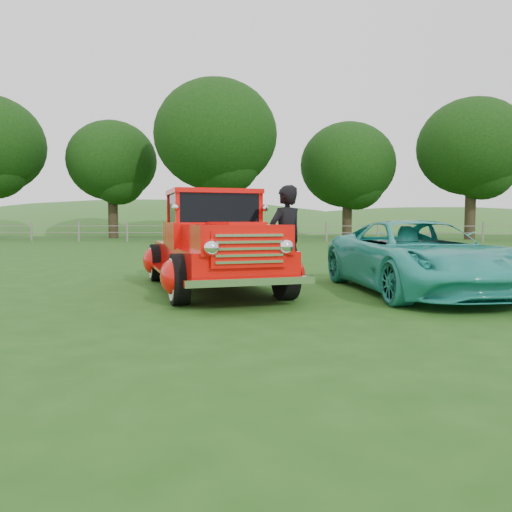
# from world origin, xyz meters

# --- Properties ---
(ground) EXTENTS (140.00, 140.00, 0.00)m
(ground) POSITION_xyz_m (0.00, 0.00, 0.00)
(ground) COLOR #1F4B14
(ground) RESTS_ON ground
(distant_hills) EXTENTS (116.00, 60.00, 18.00)m
(distant_hills) POSITION_xyz_m (-4.08, 59.46, -4.55)
(distant_hills) COLOR #306425
(distant_hills) RESTS_ON ground
(fence_line) EXTENTS (48.00, 0.12, 1.20)m
(fence_line) POSITION_xyz_m (0.00, 22.00, 0.60)
(fence_line) COLOR slate
(fence_line) RESTS_ON ground
(tree_mid_west) EXTENTS (6.40, 6.40, 8.46)m
(tree_mid_west) POSITION_xyz_m (-12.00, 28.00, 5.55)
(tree_mid_west) COLOR black
(tree_mid_west) RESTS_ON ground
(tree_near_west) EXTENTS (8.00, 8.00, 10.42)m
(tree_near_west) POSITION_xyz_m (-4.00, 25.00, 6.80)
(tree_near_west) COLOR black
(tree_near_west) RESTS_ON ground
(tree_near_east) EXTENTS (6.80, 6.80, 8.33)m
(tree_near_east) POSITION_xyz_m (5.00, 29.00, 5.25)
(tree_near_east) COLOR black
(tree_near_east) RESTS_ON ground
(tree_mid_east) EXTENTS (7.20, 7.20, 9.44)m
(tree_mid_east) POSITION_xyz_m (13.00, 27.00, 6.17)
(tree_mid_east) COLOR black
(tree_mid_east) RESTS_ON ground
(red_pickup) EXTENTS (3.47, 5.28, 1.78)m
(red_pickup) POSITION_xyz_m (-0.60, 1.24, 0.80)
(red_pickup) COLOR black
(red_pickup) RESTS_ON ground
(teal_sedan) EXTENTS (2.90, 4.81, 1.25)m
(teal_sedan) POSITION_xyz_m (2.96, 1.04, 0.62)
(teal_sedan) COLOR teal
(teal_sedan) RESTS_ON ground
(man) EXTENTS (0.78, 0.77, 1.81)m
(man) POSITION_xyz_m (0.72, 0.55, 0.91)
(man) COLOR black
(man) RESTS_ON ground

